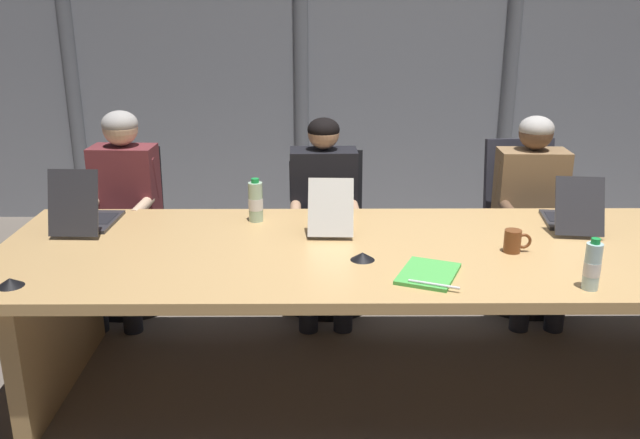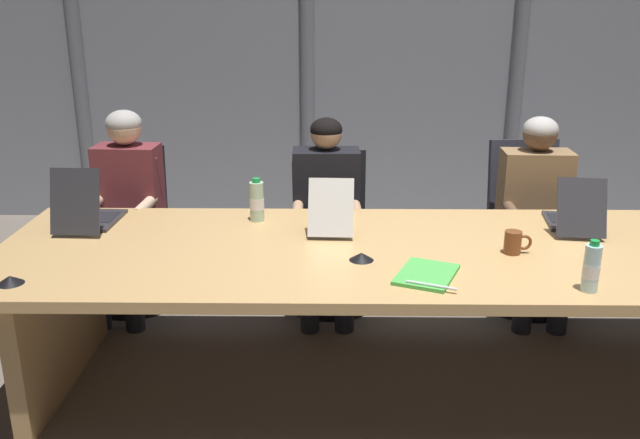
% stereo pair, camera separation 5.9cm
% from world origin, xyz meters
% --- Properties ---
extents(ground_plane, '(14.18, 14.18, 0.00)m').
position_xyz_m(ground_plane, '(0.00, 0.00, 0.00)').
color(ground_plane, '#6B6056').
extents(conference_table, '(4.33, 1.21, 0.72)m').
position_xyz_m(conference_table, '(0.00, 0.00, 0.59)').
color(conference_table, tan).
rests_on(conference_table, ground_plane).
extents(curtain_backdrop, '(7.09, 0.17, 3.09)m').
position_xyz_m(curtain_backdrop, '(0.00, 2.74, 1.55)').
color(curtain_backdrop, gray).
rests_on(curtain_backdrop, ground_plane).
extents(laptop_left_end, '(0.26, 0.44, 0.33)m').
position_xyz_m(laptop_left_end, '(-1.83, 0.30, 0.79)').
color(laptop_left_end, '#2D2D33').
rests_on(laptop_left_end, conference_table).
extents(laptop_left_mid, '(0.24, 0.45, 0.28)m').
position_xyz_m(laptop_left_mid, '(-0.59, 0.31, 0.78)').
color(laptop_left_mid, beige).
rests_on(laptop_left_mid, conference_table).
extents(laptop_center, '(0.28, 0.45, 0.29)m').
position_xyz_m(laptop_center, '(0.63, 0.30, 0.78)').
color(laptop_center, '#2D2D33').
rests_on(laptop_center, conference_table).
extents(office_chair_left_end, '(0.60, 0.60, 0.94)m').
position_xyz_m(office_chair_left_end, '(-1.84, 1.01, 0.36)').
color(office_chair_left_end, black).
rests_on(office_chair_left_end, ground_plane).
extents(office_chair_left_mid, '(0.60, 0.60, 0.93)m').
position_xyz_m(office_chair_left_mid, '(-0.60, 1.01, 0.35)').
color(office_chair_left_mid, black).
rests_on(office_chair_left_mid, ground_plane).
extents(office_chair_center, '(0.60, 0.60, 1.00)m').
position_xyz_m(office_chair_center, '(0.63, 1.02, 0.37)').
color(office_chair_center, '#2D2D38').
rests_on(office_chair_center, ground_plane).
extents(person_left_end, '(0.40, 0.56, 1.21)m').
position_xyz_m(person_left_end, '(-1.81, 0.86, 0.70)').
color(person_left_end, brown).
rests_on(person_left_end, ground_plane).
extents(person_left_mid, '(0.41, 0.55, 1.17)m').
position_xyz_m(person_left_mid, '(-0.62, 0.86, 0.67)').
color(person_left_mid, black).
rests_on(person_left_mid, ground_plane).
extents(person_center, '(0.42, 0.56, 1.18)m').
position_xyz_m(person_center, '(0.62, 0.86, 0.68)').
color(person_center, olive).
rests_on(person_center, ground_plane).
extents(water_bottle_primary, '(0.08, 0.08, 0.23)m').
position_xyz_m(water_bottle_primary, '(-0.98, 0.40, 0.83)').
color(water_bottle_primary, '#ADD1B2').
rests_on(water_bottle_primary, conference_table).
extents(water_bottle_secondary, '(0.07, 0.07, 0.21)m').
position_xyz_m(water_bottle_secondary, '(0.43, -0.47, 0.82)').
color(water_bottle_secondary, silver).
rests_on(water_bottle_secondary, conference_table).
extents(coffee_mug_near, '(0.13, 0.08, 0.11)m').
position_xyz_m(coffee_mug_near, '(0.24, -0.06, 0.78)').
color(coffee_mug_near, brown).
rests_on(coffee_mug_near, conference_table).
extents(conference_mic_left_side, '(0.11, 0.11, 0.03)m').
position_xyz_m(conference_mic_left_side, '(-0.46, -0.16, 0.74)').
color(conference_mic_left_side, black).
rests_on(conference_mic_left_side, conference_table).
extents(conference_mic_middle, '(0.11, 0.11, 0.03)m').
position_xyz_m(conference_mic_middle, '(-1.91, -0.43, 0.74)').
color(conference_mic_middle, black).
rests_on(conference_mic_middle, conference_table).
extents(spiral_notepad, '(0.32, 0.36, 0.03)m').
position_xyz_m(spiral_notepad, '(-0.19, -0.34, 0.73)').
color(spiral_notepad, '#4CB74C').
rests_on(spiral_notepad, conference_table).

